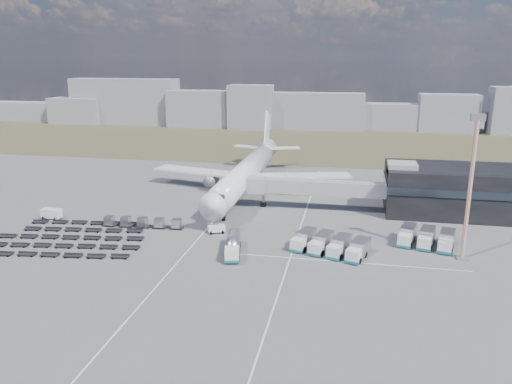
# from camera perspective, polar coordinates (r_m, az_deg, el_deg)

# --- Properties ---
(ground) EXTENTS (420.00, 420.00, 0.00)m
(ground) POSITION_cam_1_polar(r_m,az_deg,el_deg) (95.29, -5.08, -4.97)
(ground) COLOR #565659
(ground) RESTS_ON ground
(grass_strip) EXTENTS (420.00, 90.00, 0.01)m
(grass_strip) POSITION_cam_1_polar(r_m,az_deg,el_deg) (200.17, 3.66, 5.73)
(grass_strip) COLOR #46432A
(grass_strip) RESTS_ON ground
(lane_markings) EXTENTS (47.12, 110.00, 0.01)m
(lane_markings) POSITION_cam_1_polar(r_m,az_deg,el_deg) (95.94, 1.06, -4.76)
(lane_markings) COLOR silver
(lane_markings) RESTS_ON ground
(terminal) EXTENTS (30.40, 16.40, 11.00)m
(terminal) POSITION_cam_1_polar(r_m,az_deg,el_deg) (115.38, 21.93, 0.28)
(terminal) COLOR black
(terminal) RESTS_ON ground
(jet_bridge) EXTENTS (30.30, 3.80, 7.05)m
(jet_bridge) POSITION_cam_1_polar(r_m,az_deg,el_deg) (110.21, 5.80, 0.56)
(jet_bridge) COLOR #939399
(jet_bridge) RESTS_ON ground
(airliner) EXTENTS (51.59, 64.53, 17.62)m
(airliner) POSITION_cam_1_polar(r_m,az_deg,el_deg) (123.97, -1.01, 2.39)
(airliner) COLOR white
(airliner) RESTS_ON ground
(skyline) EXTENTS (307.43, 21.37, 22.39)m
(skyline) POSITION_cam_1_polar(r_m,az_deg,el_deg) (242.12, -1.22, 9.45)
(skyline) COLOR gray
(skyline) RESTS_ON ground
(fuel_tanker) EXTENTS (4.29, 9.90, 3.10)m
(fuel_tanker) POSITION_cam_1_polar(r_m,az_deg,el_deg) (85.90, -2.67, -6.11)
(fuel_tanker) COLOR white
(fuel_tanker) RESTS_ON ground
(pushback_tug) EXTENTS (3.71, 2.96, 1.47)m
(pushback_tug) POSITION_cam_1_polar(r_m,az_deg,el_deg) (96.41, -4.54, -4.25)
(pushback_tug) COLOR white
(pushback_tug) RESTS_ON ground
(utility_van) EXTENTS (4.28, 2.26, 2.21)m
(utility_van) POSITION_cam_1_polar(r_m,az_deg,el_deg) (112.44, -22.32, -2.33)
(utility_van) COLOR white
(utility_van) RESTS_ON ground
(catering_truck) EXTENTS (4.85, 7.32, 3.11)m
(catering_truck) POSITION_cam_1_polar(r_m,az_deg,el_deg) (125.25, 5.91, 0.70)
(catering_truck) COLOR white
(catering_truck) RESTS_ON ground
(service_trucks_near) EXTENTS (13.80, 10.31, 2.73)m
(service_trucks_near) POSITION_cam_1_polar(r_m,az_deg,el_deg) (87.29, 8.47, -5.96)
(service_trucks_near) COLOR white
(service_trucks_near) RESTS_ON ground
(service_trucks_far) EXTENTS (10.58, 8.99, 2.78)m
(service_trucks_far) POSITION_cam_1_polar(r_m,az_deg,el_deg) (94.42, 18.91, -4.98)
(service_trucks_far) COLOR white
(service_trucks_far) RESTS_ON ground
(uld_row) EXTENTS (16.66, 2.78, 1.82)m
(uld_row) POSITION_cam_1_polar(r_m,az_deg,el_deg) (101.39, -12.83, -3.40)
(uld_row) COLOR black
(uld_row) RESTS_ON ground
(baggage_dollies) EXTENTS (29.34, 21.68, 0.73)m
(baggage_dollies) POSITION_cam_1_polar(r_m,az_deg,el_deg) (99.03, -20.47, -4.90)
(baggage_dollies) COLOR black
(baggage_dollies) RESTS_ON ground
(floodlight_mast) EXTENTS (2.27, 1.87, 24.20)m
(floodlight_mast) POSITION_cam_1_polar(r_m,az_deg,el_deg) (87.60, 23.25, 0.33)
(floodlight_mast) COLOR #CB4B20
(floodlight_mast) RESTS_ON ground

